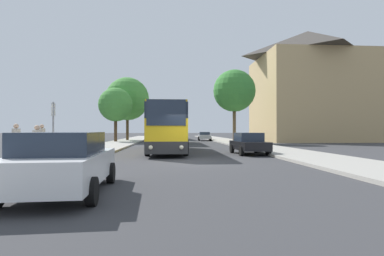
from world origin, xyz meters
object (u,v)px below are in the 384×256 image
object	(u,v)px
pedestrian_waiting_near	(16,142)
pedestrian_waiting_far	(42,140)
bus_middle	(170,128)
tree_right_near	(234,91)
bus_rear	(171,129)
tree_left_far	(116,105)
parked_car_right_near	(249,143)
pedestrian_walking_back	(37,145)
tree_left_near	(127,99)
bus_front	(167,128)
bus_stop_sign	(53,125)
parked_car_left_curb	(64,162)
parked_car_right_far	(204,136)

from	to	relation	value
pedestrian_waiting_near	pedestrian_waiting_far	bearing A→B (deg)	-179.76
bus_middle	tree_right_near	distance (m)	9.08
pedestrian_waiting_far	bus_rear	bearing A→B (deg)	-23.83
bus_rear	tree_left_far	xyz separation A→B (m)	(-7.08, -12.61, 3.06)
bus_rear	bus_middle	bearing A→B (deg)	-91.72
parked_car_right_near	pedestrian_walking_back	world-z (taller)	pedestrian_walking_back
bus_rear	tree_left_near	world-z (taller)	tree_left_near
parked_car_right_near	bus_front	bearing A→B (deg)	-27.15
pedestrian_waiting_near	pedestrian_walking_back	world-z (taller)	pedestrian_waiting_near
pedestrian_waiting_far	bus_stop_sign	bearing A→B (deg)	-162.07
bus_rear	tree_left_far	size ratio (longest dim) A/B	1.72
pedestrian_waiting_far	pedestrian_walking_back	distance (m)	4.59
bus_middle	pedestrian_waiting_near	bearing A→B (deg)	-108.33
tree_right_near	tree_left_far	bearing A→B (deg)	168.16
bus_stop_sign	pedestrian_walking_back	bearing A→B (deg)	-103.98
bus_stop_sign	pedestrian_waiting_far	distance (m)	3.82
pedestrian_waiting_near	tree_left_far	bearing A→B (deg)	177.85
parked_car_left_curb	tree_left_far	xyz separation A→B (m)	(-4.35, 31.36, 4.07)
pedestrian_walking_back	bus_middle	bearing A→B (deg)	-1.18
pedestrian_walking_back	tree_right_near	bearing A→B (deg)	-17.75
pedestrian_waiting_near	pedestrian_walking_back	distance (m)	1.93
bus_front	bus_stop_sign	xyz separation A→B (m)	(-5.18, -7.92, 0.08)
bus_middle	tree_left_near	distance (m)	11.46
bus_middle	parked_car_right_near	distance (m)	17.12
bus_front	tree_right_near	xyz separation A→B (m)	(8.02, 13.89, 4.62)
bus_middle	bus_stop_sign	bearing A→B (deg)	-103.95
tree_right_near	parked_car_left_curb	bearing A→B (deg)	-110.39
bus_stop_sign	tree_left_near	bearing A→B (deg)	91.70
parked_car_right_far	tree_left_far	world-z (taller)	tree_left_far
bus_front	pedestrian_walking_back	size ratio (longest dim) A/B	6.79
tree_left_near	pedestrian_waiting_near	bearing A→B (deg)	-91.60
bus_rear	tree_right_near	bearing A→B (deg)	-65.17
pedestrian_waiting_near	parked_car_right_far	bearing A→B (deg)	156.25
bus_middle	pedestrian_waiting_near	world-z (taller)	bus_middle
parked_car_right_far	pedestrian_walking_back	xyz separation A→B (m)	(-10.84, -32.03, 0.29)
parked_car_left_curb	parked_car_right_far	xyz separation A→B (m)	(7.87, 37.40, -0.11)
bus_middle	bus_stop_sign	distance (m)	22.30
bus_middle	parked_car_right_near	bearing A→B (deg)	-72.07
parked_car_right_near	bus_middle	bearing A→B (deg)	-74.30
tree_left_near	pedestrian_walking_back	bearing A→B (deg)	-88.84
parked_car_right_near	tree_left_far	bearing A→B (deg)	-60.11
pedestrian_walking_back	tree_left_far	distance (m)	26.32
bus_front	pedestrian_waiting_far	size ratio (longest dim) A/B	6.35
bus_rear	parked_car_right_far	bearing A→B (deg)	-53.40
pedestrian_waiting_near	parked_car_right_near	bearing A→B (deg)	110.93
parked_car_left_curb	tree_left_far	world-z (taller)	tree_left_far
pedestrian_walking_back	tree_left_near	bearing A→B (deg)	13.89
bus_rear	pedestrian_waiting_near	size ratio (longest dim) A/B	6.76
bus_middle	tree_left_far	world-z (taller)	tree_left_far
tree_left_far	tree_right_near	world-z (taller)	tree_right_near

